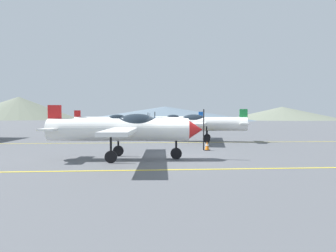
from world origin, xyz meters
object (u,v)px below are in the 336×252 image
(traffic_cone_front, at_px, (207,146))
(airplane_mid, at_px, (201,123))
(airplane_far, at_px, (111,122))
(car_sedan, at_px, (197,123))
(airplane_back, at_px, (177,120))
(airplane_near, at_px, (125,129))

(traffic_cone_front, bearing_deg, airplane_mid, 83.09)
(airplane_far, bearing_deg, car_sedan, 55.24)
(airplane_back, bearing_deg, traffic_cone_front, -91.39)
(airplane_near, height_order, airplane_mid, same)
(airplane_mid, xyz_separation_m, traffic_cone_front, (-0.78, -6.44, -1.29))
(traffic_cone_front, bearing_deg, car_sedan, 81.46)
(airplane_far, height_order, airplane_back, same)
(airplane_back, distance_m, car_sedan, 8.89)
(airplane_far, relative_size, traffic_cone_front, 15.93)
(traffic_cone_front, bearing_deg, airplane_near, -145.01)
(airplane_mid, bearing_deg, airplane_far, 138.54)
(airplane_back, xyz_separation_m, car_sedan, (4.26, 7.76, -0.74))
(airplane_back, bearing_deg, airplane_near, -101.34)
(airplane_near, xyz_separation_m, car_sedan, (9.90, 35.87, -0.74))
(airplane_far, xyz_separation_m, car_sedan, (12.69, 18.29, -0.74))
(airplane_back, bearing_deg, airplane_mid, -89.42)
(airplane_near, relative_size, airplane_far, 1.00)
(airplane_far, relative_size, car_sedan, 2.02)
(car_sedan, bearing_deg, airplane_far, -124.76)
(airplane_mid, distance_m, traffic_cone_front, 6.61)
(airplane_near, distance_m, airplane_far, 17.80)
(airplane_near, xyz_separation_m, airplane_back, (5.63, 28.11, 0.00))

